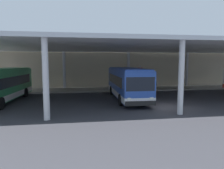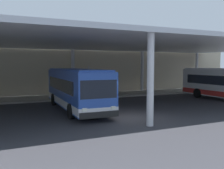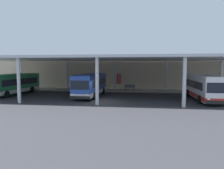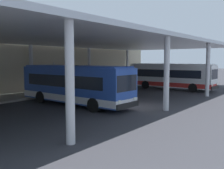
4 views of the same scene
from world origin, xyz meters
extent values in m
plane|color=#333338|center=(0.00, 0.00, 0.00)|extent=(200.00, 200.00, 0.00)
cube|color=gray|center=(0.00, 11.75, 0.09)|extent=(42.00, 4.50, 0.18)
cube|color=#C1B293|center=(0.00, 15.00, 3.22)|extent=(48.00, 1.60, 6.43)
cube|color=silver|center=(0.00, 5.50, 5.40)|extent=(40.00, 17.00, 0.30)
cylinder|color=silver|center=(0.00, -2.50, 2.62)|extent=(0.40, 0.40, 5.25)
cylinder|color=silver|center=(0.00, 13.50, 2.62)|extent=(0.40, 0.40, 5.25)
cylinder|color=silver|center=(9.25, 13.50, 2.62)|extent=(0.40, 0.40, 5.25)
cylinder|color=silver|center=(18.50, 13.50, 2.62)|extent=(0.40, 0.40, 5.25)
cube|color=#284CA8|center=(-2.34, 4.39, 1.70)|extent=(2.73, 10.45, 2.70)
cube|color=silver|center=(-2.34, 4.39, 0.70)|extent=(2.75, 10.47, 0.50)
cube|color=black|center=(-2.33, 4.54, 2.00)|extent=(2.73, 8.58, 0.90)
cube|color=black|center=(-2.45, -0.76, 2.05)|extent=(2.30, 0.17, 1.10)
cube|color=black|center=(-2.46, -0.85, 0.55)|extent=(2.45, 0.22, 0.36)
cube|color=#2A50B0|center=(-2.34, 4.39, 3.11)|extent=(2.52, 10.03, 0.12)
cube|color=yellow|center=(-2.45, -0.73, 2.87)|extent=(1.75, 0.16, 0.28)
cube|color=white|center=(-3.35, -0.82, 0.90)|extent=(0.28, 0.09, 0.20)
cube|color=white|center=(-1.56, -0.86, 0.90)|extent=(0.28, 0.09, 0.20)
cylinder|color=black|center=(-3.63, 1.19, 0.50)|extent=(0.30, 1.01, 1.00)
cylinder|color=black|center=(-1.19, 1.14, 0.50)|extent=(0.30, 1.01, 1.00)
cylinder|color=black|center=(-3.50, 7.28, 0.50)|extent=(0.30, 1.01, 1.00)
cylinder|color=black|center=(-1.05, 7.22, 0.50)|extent=(0.30, 1.01, 1.00)
cylinder|color=black|center=(11.51, 5.85, 0.50)|extent=(0.28, 1.00, 1.00)
cylinder|color=black|center=(13.96, 5.84, 0.50)|extent=(0.28, 1.00, 1.00)
cube|color=#4C515B|center=(2.88, 11.75, 0.63)|extent=(1.80, 0.44, 0.08)
cube|color=#4C515B|center=(2.88, 11.95, 0.88)|extent=(1.80, 0.06, 0.44)
cube|color=#2D2D33|center=(2.18, 11.75, 0.41)|extent=(0.10, 0.36, 0.45)
cube|color=#2D2D33|center=(3.58, 11.75, 0.41)|extent=(0.10, 0.36, 0.45)
cylinder|color=#B2B2B7|center=(1.02, 10.95, 1.78)|extent=(0.12, 0.12, 3.20)
cube|color=#B22323|center=(1.02, 10.93, 2.16)|extent=(0.70, 0.04, 1.80)
camera|label=1|loc=(-7.09, -16.04, 3.68)|focal=32.90mm
camera|label=2|loc=(-7.82, -14.35, 3.46)|focal=39.91mm
camera|label=3|loc=(4.73, -25.14, 4.25)|focal=33.80mm
camera|label=4|loc=(-16.67, -10.48, 3.60)|focal=41.01mm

